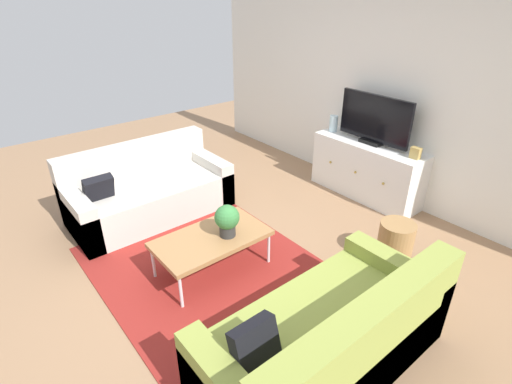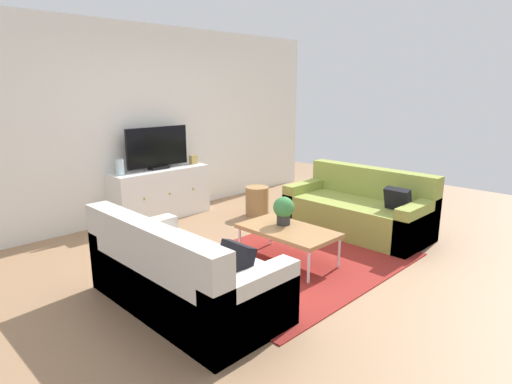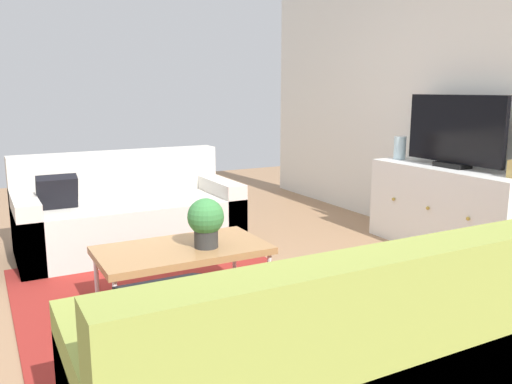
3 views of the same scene
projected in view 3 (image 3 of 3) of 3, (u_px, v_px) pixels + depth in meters
The scene contains 11 objects.
ground_plane at pixel (202, 303), 3.39m from camera, with size 10.00×10.00×0.00m, color #997251.
wall_back at pixel (487, 90), 4.31m from camera, with size 6.40×0.12×2.70m, color silver.
area_rug at pixel (180, 306), 3.32m from camera, with size 2.50×1.90×0.01m, color maroon.
couch_left_side at pixel (127, 216), 4.53m from camera, with size 0.87×1.81×0.82m.
couch_right_side at pixel (317, 371), 2.04m from camera, with size 0.87×1.81×0.82m.
coffee_table at pixel (182, 251), 3.29m from camera, with size 0.59×1.05×0.38m.
potted_plant at pixel (206, 220), 3.25m from camera, with size 0.23×0.23×0.31m.
tv_console at pixel (447, 209), 4.43m from camera, with size 1.44×0.47×0.72m.
flat_screen_tv at pixel (455, 132), 4.31m from camera, with size 0.96×0.16×0.60m.
glass_vase at pixel (400, 148), 4.86m from camera, with size 0.11×0.11×0.21m, color silver.
wicker_basket at pixel (475, 284), 3.12m from camera, with size 0.34×0.34×0.43m, color #9E7547.
Camera 3 is at (2.97, -1.20, 1.36)m, focal length 36.75 mm.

